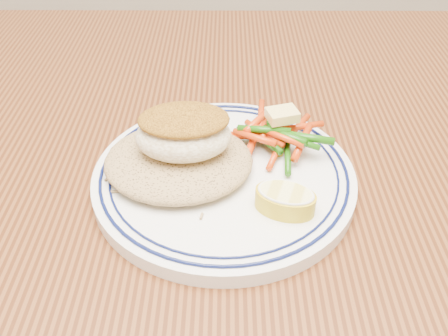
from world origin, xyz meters
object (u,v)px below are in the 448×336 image
rice_pilaf (178,158)px  vegetable_pile (272,135)px  dining_table (270,257)px  fish_fillet (183,132)px  lemon_wedge (285,199)px  plate (224,176)px

rice_pilaf → vegetable_pile: bearing=22.9°
dining_table → fish_fillet: fish_fillet is taller
rice_pilaf → lemon_wedge: 0.11m
rice_pilaf → lemon_wedge: size_ratio=2.27×
rice_pilaf → lemon_wedge: bearing=-29.7°
plate → fish_fillet: 0.06m
fish_fillet → plate: bearing=-7.4°
lemon_wedge → vegetable_pile: bearing=92.9°
fish_fillet → vegetable_pile: (0.09, 0.04, -0.03)m
dining_table → lemon_wedge: bearing=-85.4°
rice_pilaf → fish_fillet: fish_fillet is taller
plate → fish_fillet: bearing=172.6°
rice_pilaf → fish_fillet: bearing=6.5°
dining_table → vegetable_pile: size_ratio=13.32×
rice_pilaf → fish_fillet: (0.01, 0.00, 0.03)m
rice_pilaf → dining_table: bearing=-7.7°
rice_pilaf → fish_fillet: size_ratio=1.55×
dining_table → vegetable_pile: vegetable_pile is taller
lemon_wedge → dining_table: bearing=94.6°
dining_table → lemon_wedge: lemon_wedge is taller
plate → lemon_wedge: (0.05, -0.05, 0.02)m
dining_table → fish_fillet: 0.18m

